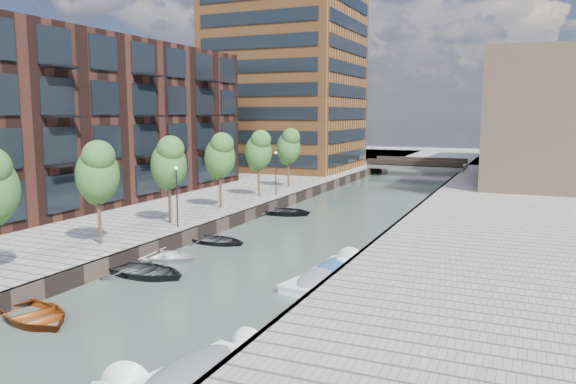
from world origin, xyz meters
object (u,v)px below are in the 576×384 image
Objects in this scene: sloop_0 at (145,276)px; sloop_4 at (283,214)px; motorboat_3 at (336,269)px; motorboat_4 at (322,279)px; motorboat_1 at (199,376)px; car at (499,175)px; sloop_3 at (160,260)px; sloop_1 at (216,243)px; tree_6 at (289,146)px; tree_2 at (97,171)px; sloop_2 at (34,321)px; bridge at (417,165)px; tree_3 at (169,162)px; tree_4 at (220,155)px; tree_5 at (258,150)px.

sloop_4 is at bearing 5.87° from sloop_0.
motorboat_4 is at bearing -91.92° from motorboat_3.
motorboat_1 is 53.59m from car.
sloop_3 is 10.55m from motorboat_3.
tree_6 is at bearing 14.77° from sloop_1.
tree_2 is 11.11m from sloop_2.
bridge is at bearing -8.79° from sloop_4.
sloop_4 is at bearing -97.57° from bridge.
tree_3 reaches higher than sloop_2.
sloop_1 is 39.39m from car.
tree_3 is at bearing -90.00° from tree_4.
motorboat_4 is at bearing -23.99° from tree_3.
sloop_1 is 0.84× the size of sloop_4.
bridge is at bearing 71.90° from tree_6.
tree_2 is 0.99× the size of motorboat_1.
motorboat_3 is at bearing -105.43° from sloop_1.
car is (19.91, 35.47, -3.65)m from tree_3.
motorboat_3 is at bearing -61.40° from tree_6.
tree_3 is at bearing 22.55° from sloop_3.
tree_3 and tree_5 have the same top height.
tree_2 is 1.00× the size of tree_6.
car is at bearing 80.91° from motorboat_3.
tree_2 is 7.00m from tree_3.
tree_3 reaches higher than motorboat_4.
sloop_3 is (3.18, -5.60, -5.31)m from tree_3.
motorboat_4 is (5.04, -53.02, -1.19)m from bridge.
motorboat_4 is (10.35, -0.42, 0.20)m from sloop_3.
sloop_3 reaches higher than sloop_1.
sloop_4 is (3.73, 18.09, -5.31)m from tree_2.
bridge is 2.18× the size of tree_4.
tree_3 is 7.00m from tree_4.
tree_3 is at bearing 86.59° from sloop_1.
tree_4 is at bearing 136.45° from sloop_4.
bridge is at bearing -12.83° from sloop_3.
tree_5 is (0.00, 14.00, 0.00)m from tree_3.
bridge is at bearing -1.18° from sloop_1.
car is (19.91, 28.47, -3.65)m from tree_4.
tree_2 is 1.00× the size of tree_4.
tree_2 is 14.84m from motorboat_3.
sloop_1 is at bearing -16.40° from sloop_3.
sloop_0 is at bearing -123.35° from car.
sloop_1 is at bearing -127.83° from car.
motorboat_3 is (10.42, 1.64, 0.21)m from sloop_3.
motorboat_4 is at bearing -55.94° from tree_5.
sloop_2 is at bearing 178.79° from sloop_3.
sloop_1 is 1.12× the size of car.
car is at bearing 55.03° from tree_4.
tree_3 is 12.85m from sloop_4.
bridge is 2.51× the size of motorboat_4.
tree_6 is 1.54× the size of car.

